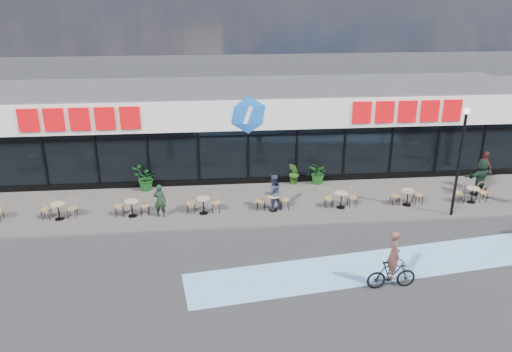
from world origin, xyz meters
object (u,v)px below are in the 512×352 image
at_px(patron_left, 160,201).
at_px(pedestrian_c, 481,177).
at_px(potted_plant_left, 145,178).
at_px(pedestrian_b, 484,171).
at_px(cyclist_a, 392,268).
at_px(patron_right, 273,192).
at_px(potted_plant_right, 319,173).
at_px(lamp_post, 460,153).
at_px(potted_plant_mid, 294,174).

xyz_separation_m(patron_left, pedestrian_c, (15.31, 1.06, 0.14)).
bearing_deg(potted_plant_left, pedestrian_b, -5.02).
height_order(potted_plant_left, patron_left, patron_left).
distance_m(potted_plant_left, cyclist_a, 13.24).
distance_m(patron_left, patron_right, 5.05).
bearing_deg(patron_right, pedestrian_c, 165.64).
xyz_separation_m(potted_plant_right, patron_right, (-2.76, -2.95, 0.28)).
bearing_deg(patron_right, patron_left, -15.73).
height_order(potted_plant_left, patron_right, patron_right).
bearing_deg(pedestrian_b, patron_left, 86.95).
distance_m(lamp_post, potted_plant_left, 14.73).
relative_size(patron_left, pedestrian_c, 0.84).
xyz_separation_m(potted_plant_left, potted_plant_right, (8.81, 0.04, -0.06)).
bearing_deg(pedestrian_b, potted_plant_mid, 71.36).
bearing_deg(pedestrian_b, potted_plant_left, 75.77).
xyz_separation_m(lamp_post, potted_plant_right, (-5.11, 4.31, -2.36)).
relative_size(patron_left, cyclist_a, 0.71).
distance_m(potted_plant_mid, potted_plant_right, 1.28).
distance_m(potted_plant_right, patron_right, 4.05).
xyz_separation_m(potted_plant_mid, pedestrian_c, (8.79, -2.19, 0.32)).
xyz_separation_m(potted_plant_left, potted_plant_mid, (7.53, 0.07, -0.04)).
height_order(potted_plant_left, potted_plant_right, potted_plant_left).
xyz_separation_m(lamp_post, pedestrian_c, (2.40, 2.14, -2.01)).
bearing_deg(lamp_post, pedestrian_c, 41.71).
bearing_deg(patron_right, potted_plant_mid, -135.19).
height_order(lamp_post, potted_plant_mid, lamp_post).
distance_m(pedestrian_b, cyclist_a, 11.00).
relative_size(patron_right, pedestrian_c, 0.93).
relative_size(potted_plant_right, pedestrian_c, 0.62).
xyz_separation_m(patron_left, cyclist_a, (8.25, -6.28, -0.08)).
relative_size(potted_plant_left, cyclist_a, 0.57).
height_order(lamp_post, potted_plant_left, lamp_post).
distance_m(potted_plant_left, potted_plant_mid, 7.53).
bearing_deg(cyclist_a, pedestrian_b, 46.58).
xyz_separation_m(potted_plant_right, patron_left, (-7.80, -3.22, 0.20)).
height_order(lamp_post, patron_right, lamp_post).
bearing_deg(potted_plant_mid, potted_plant_left, -179.50).
relative_size(potted_plant_mid, patron_left, 0.77).
bearing_deg(potted_plant_left, cyclist_a, -45.63).
distance_m(lamp_post, patron_left, 13.13).
bearing_deg(patron_right, potted_plant_left, -44.49).
relative_size(lamp_post, potted_plant_mid, 4.17).
relative_size(pedestrian_b, cyclist_a, 0.91).
relative_size(potted_plant_mid, patron_right, 0.69).
relative_size(potted_plant_mid, pedestrian_b, 0.59).
bearing_deg(pedestrian_c, potted_plant_left, -24.83).
bearing_deg(pedestrian_b, cyclist_a, 127.37).
distance_m(potted_plant_mid, pedestrian_b, 9.42).
bearing_deg(pedestrian_b, patron_right, 88.40).
height_order(potted_plant_left, pedestrian_b, pedestrian_b).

